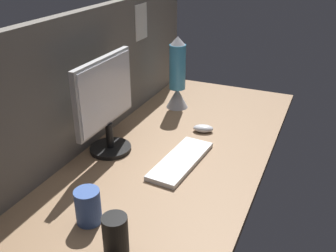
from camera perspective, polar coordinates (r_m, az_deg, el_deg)
The scene contains 8 objects.
ground_plane at distance 165.82cm, azimuth 0.45°, elevation -4.27°, with size 180.00×80.00×3.00cm, color #8C6B4C.
cubicle_wall_back at distance 170.19cm, azimuth -11.27°, elevation 7.30°, with size 180.00×5.50×57.73cm.
monitor at distance 158.18cm, azimuth -9.34°, elevation 3.57°, with size 39.33×18.00×41.28cm.
keyboard at distance 156.60cm, azimuth 1.95°, elevation -5.21°, with size 37.00×13.00×2.00cm, color silver.
mouse at distance 181.63cm, azimuth 5.31°, elevation -0.36°, with size 5.60×9.60×3.40cm, color silver.
mug_black_travel at distance 114.59cm, azimuth -7.90°, elevation -15.89°, with size 7.56×7.56×12.43cm.
mug_ceramic_blue at distance 126.54cm, azimuth -11.93°, elevation -11.74°, with size 8.30×8.30×11.88cm.
lava_lamp at distance 203.04cm, azimuth 1.42°, elevation 7.13°, with size 11.85×11.85×38.78cm.
Camera 1 is at (-131.33, -56.43, 82.56)cm, focal length 40.55 mm.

